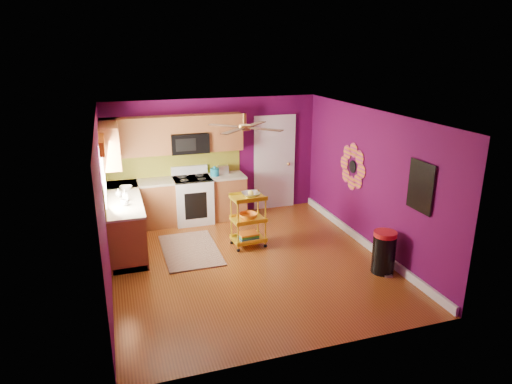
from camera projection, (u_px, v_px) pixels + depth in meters
name	position (u px, v px, depth m)	size (l,w,h in m)	color
ground	(249.00, 262.00, 7.80)	(5.00, 5.00, 0.00)	#693210
room_envelope	(250.00, 170.00, 7.30)	(4.54, 5.04, 2.52)	#560945
lower_cabinets	(156.00, 211.00, 8.91)	(2.81, 2.31, 0.94)	brown
electric_range	(193.00, 199.00, 9.45)	(0.76, 0.66, 1.13)	white
upper_cabinetry	(155.00, 139.00, 8.84)	(2.80, 2.30, 1.26)	brown
left_window	(102.00, 159.00, 7.56)	(0.08, 1.35, 1.08)	white
panel_door	(274.00, 164.00, 10.11)	(0.95, 0.11, 2.15)	white
right_wall_art	(380.00, 175.00, 7.69)	(0.04, 2.74, 1.04)	black
ceiling_fan	(245.00, 127.00, 7.27)	(1.01, 1.01, 0.26)	#BF8C3F
shag_rug	(190.00, 250.00, 8.22)	(0.97, 1.57, 0.02)	#321710
rolling_cart	(249.00, 218.00, 8.26)	(0.62, 0.47, 1.07)	yellow
trash_can	(384.00, 252.00, 7.35)	(0.44, 0.45, 0.71)	black
teal_kettle	(215.00, 172.00, 9.45)	(0.18, 0.18, 0.21)	teal
toaster	(223.00, 170.00, 9.60)	(0.22, 0.15, 0.18)	beige
soap_bottle_a	(125.00, 195.00, 7.93)	(0.09, 0.09, 0.20)	#EA3F72
soap_bottle_b	(119.00, 193.00, 8.14)	(0.12, 0.12, 0.15)	white
counter_dish	(126.00, 188.00, 8.60)	(0.23, 0.23, 0.06)	white
counter_cup	(125.00, 202.00, 7.72)	(0.14, 0.14, 0.11)	white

